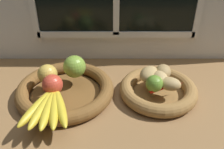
{
  "coord_description": "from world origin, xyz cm",
  "views": [
    {
      "loc": [
        -1.63,
        -66.06,
        53.85
      ],
      "look_at": [
        -1.72,
        2.73,
        8.64
      ],
      "focal_mm": 39.83,
      "sensor_mm": 36.0,
      "label": 1
    }
  ],
  "objects": [
    {
      "name": "ground_plane",
      "position": [
        0.0,
        0.0,
        -1.5
      ],
      "size": [
        140.0,
        90.0,
        3.0
      ],
      "primitive_type": "cube",
      "color": "olive"
    },
    {
      "name": "fruit_bowl_left",
      "position": [
        -17.79,
        2.73,
        2.14
      ],
      "size": [
        33.6,
        33.6,
        4.64
      ],
      "color": "brown",
      "rests_on": "ground_plane"
    },
    {
      "name": "fruit_bowl_right",
      "position": [
        14.35,
        2.73,
        2.15
      ],
      "size": [
        26.72,
        26.72,
        4.64
      ],
      "color": "olive",
      "rests_on": "ground_plane"
    },
    {
      "name": "apple_golden_left",
      "position": [
        -23.44,
        4.03,
        7.97
      ],
      "size": [
        6.66,
        6.66,
        6.66
      ],
      "primitive_type": "sphere",
      "color": "gold",
      "rests_on": "fruit_bowl_left"
    },
    {
      "name": "apple_green_back",
      "position": [
        -14.73,
        7.83,
        8.6
      ],
      "size": [
        7.92,
        7.92,
        7.92
      ],
      "primitive_type": "sphere",
      "color": "#7AA338",
      "rests_on": "fruit_bowl_left"
    },
    {
      "name": "apple_red_front",
      "position": [
        -20.54,
        -2.02,
        7.93
      ],
      "size": [
        6.6,
        6.6,
        6.6
      ],
      "primitive_type": "sphere",
      "color": "#CC422D",
      "rests_on": "fruit_bowl_left"
    },
    {
      "name": "banana_bunch_front",
      "position": [
        -20.12,
        -10.48,
        6.12
      ],
      "size": [
        15.62,
        20.06,
        2.97
      ],
      "color": "gold",
      "rests_on": "fruit_bowl_left"
    },
    {
      "name": "potato_back",
      "position": [
        16.14,
        6.67,
        7.1
      ],
      "size": [
        6.99,
        8.1,
        4.93
      ],
      "primitive_type": "ellipsoid",
      "rotation": [
        0.0,
        0.0,
        1.33
      ],
      "color": "#A38451",
      "rests_on": "fruit_bowl_right"
    },
    {
      "name": "potato_small",
      "position": [
        17.22,
        -0.14,
        6.8
      ],
      "size": [
        8.58,
        7.11,
        4.34
      ],
      "primitive_type": "ellipsoid",
      "rotation": [
        0.0,
        0.0,
        2.83
      ],
      "color": "tan",
      "rests_on": "fruit_bowl_right"
    },
    {
      "name": "potato_oblong",
      "position": [
        11.12,
        5.24,
        7.13
      ],
      "size": [
        9.32,
        9.98,
        4.98
      ],
      "primitive_type": "ellipsoid",
      "rotation": [
        0.0,
        0.0,
        4.14
      ],
      "color": "tan",
      "rests_on": "fruit_bowl_right"
    },
    {
      "name": "potato_large",
      "position": [
        14.35,
        2.73,
        6.96
      ],
      "size": [
        6.45,
        8.0,
        4.65
      ],
      "primitive_type": "ellipsoid",
      "rotation": [
        0.0,
        0.0,
        4.85
      ],
      "color": "tan",
      "rests_on": "fruit_bowl_right"
    },
    {
      "name": "lime_near",
      "position": [
        12.03,
        -0.75,
        7.42
      ],
      "size": [
        5.58,
        5.58,
        5.58
      ],
      "primitive_type": "sphere",
      "color": "olive",
      "rests_on": "fruit_bowl_right"
    },
    {
      "name": "chili_pepper",
      "position": [
        16.55,
        -0.01,
        5.71
      ],
      "size": [
        12.41,
        6.4,
        2.16
      ],
      "primitive_type": "cone",
      "rotation": [
        0.0,
        1.57,
        0.36
      ],
      "color": "red",
      "rests_on": "fruit_bowl_right"
    }
  ]
}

